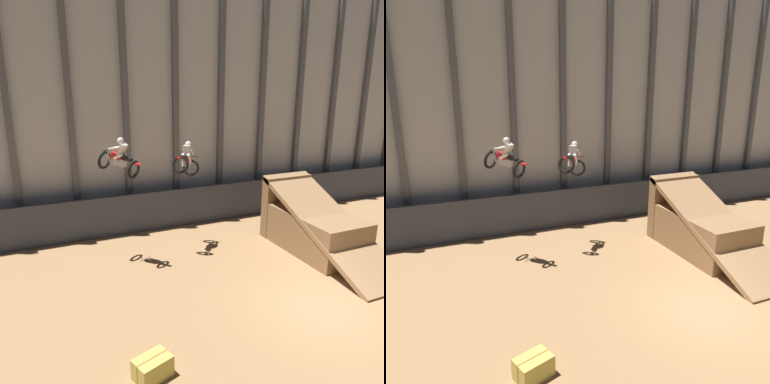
% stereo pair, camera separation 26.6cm
% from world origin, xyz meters
% --- Properties ---
extents(ground_plane, '(60.00, 60.00, 0.00)m').
position_xyz_m(ground_plane, '(0.00, 0.00, 0.00)').
color(ground_plane, '#9E754C').
extents(arena_back_wall, '(32.00, 0.40, 12.54)m').
position_xyz_m(arena_back_wall, '(0.00, 9.96, 6.27)').
color(arena_back_wall, '#ADB2B7').
rests_on(arena_back_wall, ground_plane).
extents(lower_barrier, '(31.36, 0.20, 1.95)m').
position_xyz_m(lower_barrier, '(0.00, 8.90, 0.98)').
color(lower_barrier, '#383D47').
rests_on(lower_barrier, ground_plane).
extents(dirt_ramp, '(2.43, 6.50, 3.07)m').
position_xyz_m(dirt_ramp, '(2.85, 4.04, 1.02)').
color(dirt_ramp, '#966F48').
rests_on(dirt_ramp, ground_plane).
extents(rider_bike_left_air, '(1.59, 1.71, 1.57)m').
position_xyz_m(rider_bike_left_air, '(-5.04, 5.99, 4.27)').
color(rider_bike_left_air, black).
extents(rider_bike_right_air, '(1.65, 1.72, 1.62)m').
position_xyz_m(rider_bike_right_air, '(-2.15, 6.30, 3.92)').
color(rider_bike_right_air, black).
extents(traffic_cone_near_ramp, '(0.36, 0.36, 0.58)m').
position_xyz_m(traffic_cone_near_ramp, '(5.05, 4.05, 0.28)').
color(traffic_cone_near_ramp, black).
rests_on(traffic_cone_near_ramp, ground_plane).
extents(hay_bale_trackside, '(1.04, 0.85, 0.57)m').
position_xyz_m(hay_bale_trackside, '(-5.95, -0.63, 0.28)').
color(hay_bale_trackside, '#CCB751').
rests_on(hay_bale_trackside, ground_plane).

